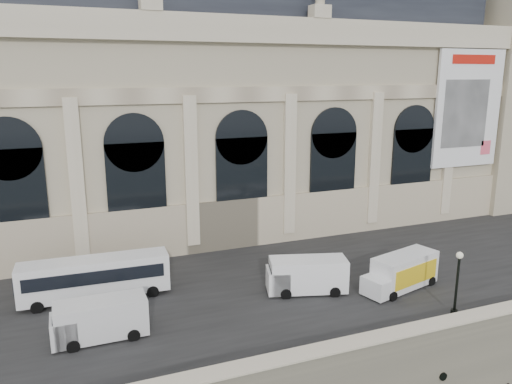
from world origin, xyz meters
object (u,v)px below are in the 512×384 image
lamp_right (457,284)px  box_truck (401,272)px  bus_left (95,277)px  van_b (95,320)px  van_c (303,275)px

lamp_right → box_truck: bearing=97.9°
bus_left → box_truck: bearing=-17.1°
van_b → lamp_right: lamp_right is taller
van_b → box_truck: (23.37, -0.77, 0.05)m
van_b → van_c: size_ratio=0.90×
van_b → box_truck: bearing=-1.9°
van_c → box_truck: box_truck is taller
van_c → box_truck: size_ratio=0.91×
bus_left → van_b: 6.33m
van_c → box_truck: (7.60, -2.31, -0.00)m
bus_left → van_c: 16.05m
bus_left → van_b: (-0.45, -6.30, -0.46)m
van_b → box_truck: size_ratio=0.82×
van_c → box_truck: bearing=-16.9°
van_c → lamp_right: 11.23m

